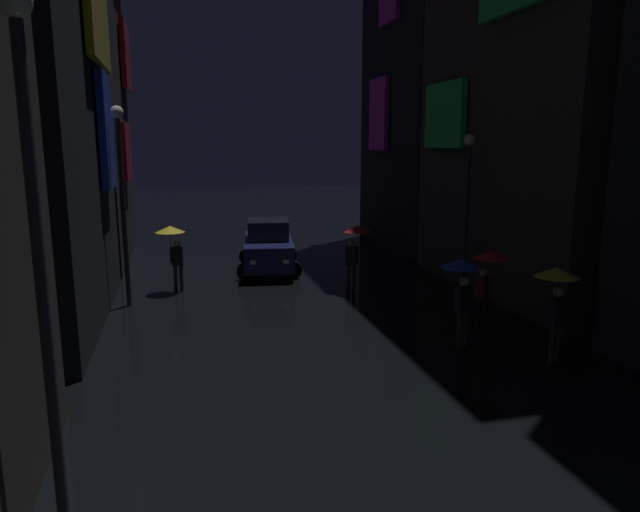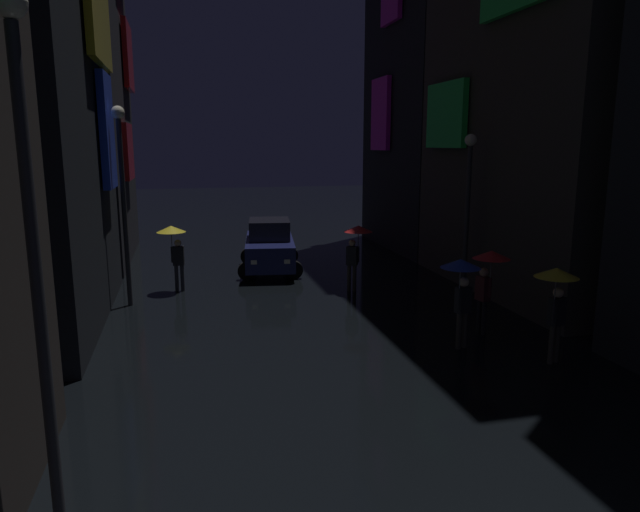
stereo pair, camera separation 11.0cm
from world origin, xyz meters
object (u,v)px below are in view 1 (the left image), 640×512
(pedestrian_far_right_red, at_px, (355,240))
(streetlamp_left_near, at_px, (35,219))
(car_distant, at_px, (268,247))
(streetlamp_left_far, at_px, (122,184))
(pedestrian_near_crossing_blue, at_px, (462,278))
(pedestrian_foreground_left_yellow, at_px, (557,288))
(pedestrian_foreground_right_red, at_px, (489,268))
(pedestrian_midstreet_centre_yellow, at_px, (173,240))
(streetlamp_right_far, at_px, (467,195))

(pedestrian_far_right_red, height_order, streetlamp_left_near, streetlamp_left_near)
(car_distant, bearing_deg, streetlamp_left_far, -142.42)
(pedestrian_near_crossing_blue, bearing_deg, pedestrian_foreground_left_yellow, -41.06)
(pedestrian_far_right_red, xyz_separation_m, streetlamp_left_near, (-6.88, -10.20, 2.16))
(pedestrian_foreground_left_yellow, xyz_separation_m, pedestrian_foreground_right_red, (-0.37, 2.08, 0.00))
(streetlamp_left_far, distance_m, streetlamp_left_near, 10.18)
(pedestrian_foreground_left_yellow, xyz_separation_m, streetlamp_left_far, (-9.10, 6.88, 1.86))
(pedestrian_midstreet_centre_yellow, height_order, streetlamp_right_far, streetlamp_right_far)
(pedestrian_midstreet_centre_yellow, xyz_separation_m, pedestrian_far_right_red, (5.59, -1.30, 0.00))
(pedestrian_foreground_left_yellow, xyz_separation_m, pedestrian_near_crossing_blue, (-1.49, 1.30, 0.00))
(pedestrian_midstreet_centre_yellow, bearing_deg, streetlamp_left_far, -134.06)
(pedestrian_foreground_right_red, xyz_separation_m, streetlamp_left_near, (-8.73, -5.38, 2.16))
(pedestrian_far_right_red, height_order, streetlamp_right_far, streetlamp_right_far)
(car_distant, xyz_separation_m, streetlamp_right_far, (5.35, -4.80, 2.20))
(pedestrian_foreground_left_yellow, bearing_deg, pedestrian_near_crossing_blue, 138.94)
(streetlamp_left_far, relative_size, streetlamp_right_far, 1.15)
(pedestrian_midstreet_centre_yellow, relative_size, car_distant, 0.49)
(pedestrian_foreground_left_yellow, relative_size, streetlamp_left_far, 0.37)
(pedestrian_midstreet_centre_yellow, distance_m, pedestrian_near_crossing_blue, 9.36)
(streetlamp_left_far, bearing_deg, pedestrian_far_right_red, 0.20)
(pedestrian_foreground_right_red, bearing_deg, pedestrian_midstreet_centre_yellow, 140.56)
(car_distant, distance_m, streetlamp_right_far, 7.51)
(pedestrian_foreground_left_yellow, bearing_deg, streetlamp_left_far, 142.92)
(pedestrian_near_crossing_blue, distance_m, car_distant, 9.65)
(pedestrian_foreground_left_yellow, height_order, car_distant, pedestrian_foreground_left_yellow)
(car_distant, relative_size, streetlamp_right_far, 0.88)
(streetlamp_right_far, bearing_deg, pedestrian_foreground_left_yellow, -99.03)
(pedestrian_near_crossing_blue, height_order, streetlamp_left_near, streetlamp_left_near)
(streetlamp_left_far, bearing_deg, pedestrian_midstreet_centre_yellow, 45.94)
(pedestrian_foreground_left_yellow, height_order, pedestrian_foreground_right_red, same)
(pedestrian_far_right_red, bearing_deg, pedestrian_foreground_left_yellow, -72.14)
(pedestrian_foreground_left_yellow, distance_m, pedestrian_foreground_right_red, 2.11)
(pedestrian_midstreet_centre_yellow, xyz_separation_m, streetlamp_left_near, (-1.29, -11.51, 2.16))
(pedestrian_foreground_right_red, bearing_deg, streetlamp_left_near, -148.34)
(pedestrian_foreground_right_red, relative_size, pedestrian_near_crossing_blue, 1.00)
(pedestrian_midstreet_centre_yellow, xyz_separation_m, streetlamp_right_far, (8.71, -2.55, 1.46))
(pedestrian_far_right_red, bearing_deg, pedestrian_near_crossing_blue, -82.57)
(pedestrian_foreground_left_yellow, xyz_separation_m, streetlamp_left_near, (-9.10, -3.30, 2.16))
(pedestrian_foreground_right_red, relative_size, streetlamp_right_far, 0.43)
(car_distant, bearing_deg, pedestrian_midstreet_centre_yellow, -146.22)
(car_distant, bearing_deg, streetlamp_right_far, -41.93)
(pedestrian_far_right_red, bearing_deg, streetlamp_left_far, -179.80)
(streetlamp_right_far, bearing_deg, streetlamp_left_far, 173.04)
(pedestrian_foreground_left_yellow, bearing_deg, pedestrian_foreground_right_red, 100.12)
(pedestrian_midstreet_centre_yellow, relative_size, streetlamp_right_far, 0.43)
(pedestrian_midstreet_centre_yellow, xyz_separation_m, pedestrian_near_crossing_blue, (6.32, -6.90, 0.00))
(pedestrian_midstreet_centre_yellow, relative_size, pedestrian_far_right_red, 1.00)
(pedestrian_foreground_left_yellow, distance_m, pedestrian_near_crossing_blue, 1.98)
(car_distant, bearing_deg, pedestrian_near_crossing_blue, -72.13)
(pedestrian_far_right_red, distance_m, streetlamp_left_near, 12.49)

